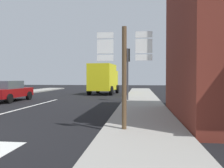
% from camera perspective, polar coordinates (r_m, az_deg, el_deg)
% --- Properties ---
extents(ground_plane, '(80.00, 80.00, 0.00)m').
position_cam_1_polar(ground_plane, '(17.01, -15.40, -4.24)').
color(ground_plane, black).
extents(sidewalk_right, '(2.55, 44.00, 0.14)m').
position_cam_1_polar(sidewalk_right, '(13.78, 7.19, -5.23)').
color(sidewalk_right, gray).
rests_on(sidewalk_right, ground).
extents(lane_centre_stripe, '(0.16, 12.00, 0.01)m').
position_cam_1_polar(lane_centre_stripe, '(13.41, -21.85, -5.78)').
color(lane_centre_stripe, silver).
rests_on(lane_centre_stripe, ground).
extents(sedan_far, '(2.02, 4.23, 1.47)m').
position_cam_1_polar(sedan_far, '(18.50, -23.68, -1.49)').
color(sedan_far, maroon).
rests_on(sedan_far, ground).
extents(delivery_truck, '(2.81, 5.15, 3.05)m').
position_cam_1_polar(delivery_truck, '(24.47, -2.03, 1.40)').
color(delivery_truck, yellow).
rests_on(delivery_truck, ground).
extents(route_sign_post, '(1.66, 0.14, 3.20)m').
position_cam_1_polar(route_sign_post, '(7.13, 2.96, 3.39)').
color(route_sign_post, brown).
rests_on(route_sign_post, ground).
extents(traffic_light_near_right, '(0.30, 0.49, 3.73)m').
position_cam_1_polar(traffic_light_near_right, '(16.80, 3.78, 5.16)').
color(traffic_light_near_right, '#47474C').
rests_on(traffic_light_near_right, ground).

